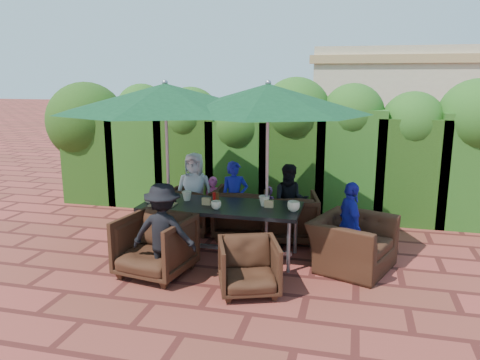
% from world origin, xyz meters
% --- Properties ---
extents(ground, '(80.00, 80.00, 0.00)m').
position_xyz_m(ground, '(0.00, 0.00, 0.00)').
color(ground, maroon).
rests_on(ground, ground).
extents(dining_table, '(2.22, 0.90, 0.75)m').
position_xyz_m(dining_table, '(-0.21, -0.11, 0.67)').
color(dining_table, black).
rests_on(dining_table, ground).
extents(umbrella_left, '(3.02, 3.02, 2.46)m').
position_xyz_m(umbrella_left, '(-0.99, -0.10, 2.21)').
color(umbrella_left, gray).
rests_on(umbrella_left, ground).
extents(umbrella_right, '(2.71, 2.71, 2.46)m').
position_xyz_m(umbrella_right, '(0.43, -0.04, 2.21)').
color(umbrella_right, gray).
rests_on(umbrella_right, ground).
extents(chair_far_left, '(0.86, 0.82, 0.79)m').
position_xyz_m(chair_far_left, '(-0.96, 0.88, 0.40)').
color(chair_far_left, black).
rests_on(chair_far_left, ground).
extents(chair_far_mid, '(0.91, 0.86, 0.86)m').
position_xyz_m(chair_far_mid, '(-0.12, 0.77, 0.43)').
color(chair_far_mid, black).
rests_on(chair_far_mid, ground).
extents(chair_far_right, '(0.95, 0.91, 0.83)m').
position_xyz_m(chair_far_right, '(0.65, 0.74, 0.42)').
color(chair_far_right, black).
rests_on(chair_far_right, ground).
extents(chair_near_left, '(0.96, 0.91, 0.86)m').
position_xyz_m(chair_near_left, '(-0.84, -0.94, 0.43)').
color(chair_near_left, black).
rests_on(chair_near_left, ground).
extents(chair_near_right, '(0.86, 0.83, 0.70)m').
position_xyz_m(chair_near_right, '(0.43, -1.15, 0.35)').
color(chair_near_right, black).
rests_on(chair_near_right, ground).
extents(chair_end_right, '(1.02, 1.23, 0.92)m').
position_xyz_m(chair_end_right, '(1.60, -0.11, 0.46)').
color(chair_end_right, black).
rests_on(chair_end_right, ground).
extents(adult_far_left, '(0.68, 0.45, 1.29)m').
position_xyz_m(adult_far_left, '(-0.96, 0.92, 0.65)').
color(adult_far_left, silver).
rests_on(adult_far_left, ground).
extents(adult_far_mid, '(0.54, 0.49, 1.20)m').
position_xyz_m(adult_far_mid, '(-0.25, 0.80, 0.60)').
color(adult_far_mid, '#1D1F9E').
rests_on(adult_far_mid, ground).
extents(adult_far_right, '(0.63, 0.46, 1.19)m').
position_xyz_m(adult_far_right, '(0.64, 0.81, 0.60)').
color(adult_far_right, black).
rests_on(adult_far_right, ground).
extents(adult_near_left, '(0.82, 0.42, 1.25)m').
position_xyz_m(adult_near_left, '(-0.66, -1.08, 0.62)').
color(adult_near_left, black).
rests_on(adult_near_left, ground).
extents(adult_end_right, '(0.55, 0.75, 1.15)m').
position_xyz_m(adult_end_right, '(1.56, -0.04, 0.58)').
color(adult_end_right, '#1D1F9E').
rests_on(adult_end_right, ground).
extents(child_left, '(0.33, 0.27, 0.89)m').
position_xyz_m(child_left, '(-0.66, 0.97, 0.45)').
color(child_left, '#E8529B').
rests_on(child_left, ground).
extents(child_right, '(0.33, 0.30, 0.76)m').
position_xyz_m(child_right, '(0.25, 1.04, 0.38)').
color(child_right, '#9951AF').
rests_on(child_right, ground).
extents(pedestrian_a, '(1.72, 1.33, 1.77)m').
position_xyz_m(pedestrian_a, '(1.74, 4.14, 0.88)').
color(pedestrian_a, '#24852E').
rests_on(pedestrian_a, ground).
extents(pedestrian_b, '(0.97, 0.82, 1.74)m').
position_xyz_m(pedestrian_b, '(2.26, 4.41, 0.87)').
color(pedestrian_b, '#E8529B').
rests_on(pedestrian_b, ground).
extents(pedestrian_c, '(1.13, 1.28, 1.85)m').
position_xyz_m(pedestrian_c, '(3.23, 4.23, 0.93)').
color(pedestrian_c, '#9D9CA5').
rests_on(pedestrian_c, ground).
extents(cup_a, '(0.15, 0.15, 0.12)m').
position_xyz_m(cup_a, '(-1.22, -0.25, 0.81)').
color(cup_a, beige).
rests_on(cup_a, dining_table).
extents(cup_b, '(0.15, 0.15, 0.14)m').
position_xyz_m(cup_b, '(-0.75, -0.01, 0.82)').
color(cup_b, beige).
rests_on(cup_b, dining_table).
extents(cup_c, '(0.14, 0.14, 0.11)m').
position_xyz_m(cup_c, '(-0.21, -0.33, 0.81)').
color(cup_c, beige).
rests_on(cup_c, dining_table).
extents(cup_d, '(0.15, 0.15, 0.14)m').
position_xyz_m(cup_d, '(0.39, -0.02, 0.82)').
color(cup_d, beige).
rests_on(cup_d, dining_table).
extents(cup_e, '(0.17, 0.17, 0.13)m').
position_xyz_m(cup_e, '(0.82, -0.18, 0.82)').
color(cup_e, beige).
rests_on(cup_e, dining_table).
extents(ketchup_bottle, '(0.04, 0.04, 0.17)m').
position_xyz_m(ketchup_bottle, '(-0.31, -0.09, 0.83)').
color(ketchup_bottle, '#B20C0A').
rests_on(ketchup_bottle, dining_table).
extents(sauce_bottle, '(0.04, 0.04, 0.17)m').
position_xyz_m(sauce_bottle, '(-0.27, -0.08, 0.83)').
color(sauce_bottle, '#4C230C').
rests_on(sauce_bottle, dining_table).
extents(serving_tray, '(0.35, 0.25, 0.02)m').
position_xyz_m(serving_tray, '(-0.99, -0.32, 0.76)').
color(serving_tray, '#9A794A').
rests_on(serving_tray, dining_table).
extents(number_block_left, '(0.12, 0.06, 0.10)m').
position_xyz_m(number_block_left, '(-0.40, -0.16, 0.80)').
color(number_block_left, tan).
rests_on(number_block_left, dining_table).
extents(number_block_right, '(0.12, 0.06, 0.10)m').
position_xyz_m(number_block_right, '(0.47, -0.08, 0.80)').
color(number_block_right, tan).
rests_on(number_block_right, dining_table).
extents(hedge_wall, '(9.10, 1.60, 2.50)m').
position_xyz_m(hedge_wall, '(0.02, 2.32, 1.35)').
color(hedge_wall, '#1A350E').
rests_on(hedge_wall, ground).
extents(building, '(6.20, 3.08, 3.20)m').
position_xyz_m(building, '(3.50, 6.99, 1.61)').
color(building, beige).
rests_on(building, ground).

